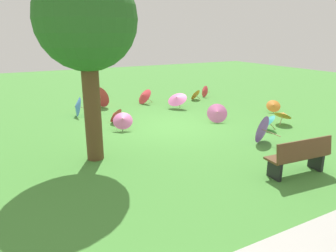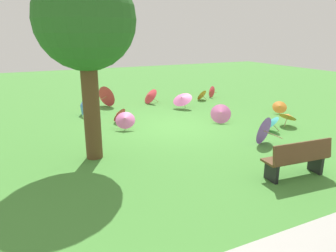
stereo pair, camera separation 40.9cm
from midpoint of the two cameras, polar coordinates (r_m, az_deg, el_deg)
The scene contains 16 objects.
ground at distance 11.10m, azimuth 1.55°, elevation -0.21°, with size 40.00×40.00×0.00m, color #478C38.
park_bench at distance 7.81m, azimuth 23.82°, elevation -5.42°, with size 1.63×0.61×0.90m.
shade_tree at distance 8.03m, azimuth -13.25°, elevation 17.78°, with size 2.43×2.43×4.71m.
parasol_orange_0 at distance 13.74m, azimuth 20.37°, elevation 3.30°, with size 0.73×0.70×0.54m.
parasol_pink_0 at distance 11.77m, azimuth 10.52°, elevation 2.28°, with size 0.91×0.84×0.71m.
parasol_red_0 at distance 14.41m, azimuth -10.03°, elevation 5.40°, with size 0.89×0.99×0.95m.
parasol_pink_1 at distance 13.74m, azimuth 3.42°, elevation 5.00°, with size 1.11×1.13×0.74m.
parasol_purple_0 at distance 9.80m, azimuth 17.77°, elevation -0.69°, with size 0.89×0.89×0.85m.
parasol_orange_3 at distance 15.68m, azimuth 6.73°, elevation 5.69°, with size 0.71×0.65×0.56m.
parasol_orange_4 at distance 12.02m, azimuth 21.80°, elevation 1.73°, with size 0.76×0.77×0.58m.
parasol_red_2 at distance 14.81m, azimuth -2.59°, elevation 5.53°, with size 0.83×0.85×0.74m.
parasol_red_3 at distance 16.38m, azimuth 8.45°, elevation 6.17°, with size 0.52×0.62×0.60m.
parasol_pink_2 at distance 10.74m, azimuth -6.69°, elevation 1.23°, with size 0.84×0.79×0.67m.
parasol_teal_1 at distance 11.19m, azimuth 19.09°, elevation 0.71°, with size 0.72×0.75×0.56m.
parasol_red_5 at distance 11.83m, azimuth -8.00°, elevation 2.15°, with size 0.74×0.70×0.58m.
parasol_blue_1 at distance 13.01m, azimuth -14.44°, elevation 3.57°, with size 0.68×0.80×0.79m.
Camera 2 is at (4.73, 9.52, 3.19)m, focal length 33.69 mm.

